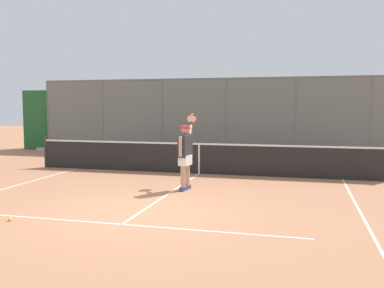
% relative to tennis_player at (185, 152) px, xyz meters
% --- Properties ---
extents(ground_plane, '(60.00, 60.00, 0.00)m').
position_rel_tennis_player_xyz_m(ground_plane, '(0.26, 2.44, -0.95)').
color(ground_plane, '#B27551').
extents(court_line_markings, '(8.57, 10.69, 0.01)m').
position_rel_tennis_player_xyz_m(court_line_markings, '(0.26, 3.61, -0.95)').
color(court_line_markings, white).
rests_on(court_line_markings, ground).
extents(fence_backdrop, '(19.99, 1.37, 3.29)m').
position_rel_tennis_player_xyz_m(fence_backdrop, '(0.26, -7.95, 0.47)').
color(fence_backdrop, slate).
rests_on(fence_backdrop, ground).
extents(tennis_net, '(11.02, 0.09, 1.07)m').
position_rel_tennis_player_xyz_m(tennis_net, '(0.26, -2.55, -0.46)').
color(tennis_net, '#2D2D2D').
rests_on(tennis_net, ground).
extents(tennis_player, '(0.36, 1.39, 1.92)m').
position_rel_tennis_player_xyz_m(tennis_player, '(0.00, 0.00, 0.00)').
color(tennis_player, navy).
rests_on(tennis_player, ground).
extents(tennis_ball_near_baseline, '(0.07, 0.07, 0.07)m').
position_rel_tennis_player_xyz_m(tennis_ball_near_baseline, '(2.36, 3.63, -0.92)').
color(tennis_ball_near_baseline, '#C1D138').
rests_on(tennis_ball_near_baseline, ground).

